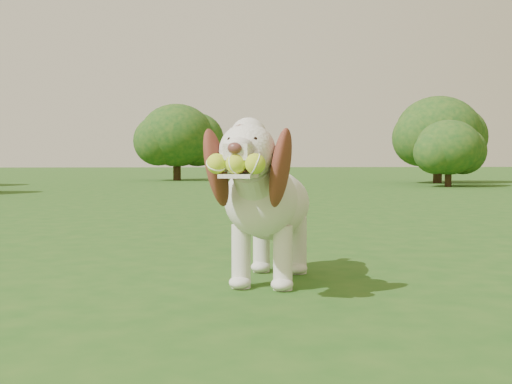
{
  "coord_description": "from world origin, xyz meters",
  "views": [
    {
      "loc": [
        0.2,
        -3.54,
        0.59
      ],
      "look_at": [
        0.46,
        -0.78,
        0.45
      ],
      "focal_mm": 45.0,
      "sensor_mm": 36.0,
      "label": 1
    }
  ],
  "objects": [
    {
      "name": "ground",
      "position": [
        0.0,
        0.0,
        0.0
      ],
      "size": [
        80.0,
        80.0,
        0.0
      ],
      "primitive_type": "plane",
      "color": "#204F16",
      "rests_on": "ground"
    },
    {
      "name": "shrub_f",
      "position": [
        6.03,
        11.42,
        1.23
      ],
      "size": [
        2.02,
        2.02,
        2.09
      ],
      "color": "#382314",
      "rests_on": "ground"
    },
    {
      "name": "shrub_d",
      "position": [
        5.49,
        9.42,
        0.82
      ],
      "size": [
        1.35,
        1.35,
        1.4
      ],
      "color": "#382314",
      "rests_on": "ground"
    },
    {
      "name": "dog",
      "position": [
        0.54,
        -0.55,
        0.41
      ],
      "size": [
        0.64,
        1.15,
        0.76
      ],
      "rotation": [
        0.0,
        0.0,
        -0.32
      ],
      "color": "silver",
      "rests_on": "ground"
    },
    {
      "name": "shrub_i",
      "position": [
        -0.28,
        13.93,
        1.21
      ],
      "size": [
        1.99,
        1.99,
        2.06
      ],
      "color": "#382314",
      "rests_on": "ground"
    }
  ]
}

